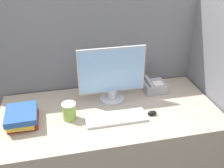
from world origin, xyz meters
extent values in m
cube|color=slate|center=(0.00, 0.84, 0.79)|extent=(2.06, 0.04, 1.59)
cube|color=slate|center=(0.87, 0.43, 0.79)|extent=(0.04, 0.87, 1.59)
cube|color=tan|center=(0.00, 0.40, 0.39)|extent=(1.66, 0.81, 0.78)
cylinder|color=#B7B7BC|center=(0.05, 0.56, 0.79)|extent=(0.20, 0.20, 0.02)
cylinder|color=#B7B7BC|center=(0.05, 0.56, 0.83)|extent=(0.08, 0.08, 0.07)
cube|color=#B7B7BC|center=(0.05, 0.56, 1.04)|extent=(0.53, 0.02, 0.37)
cube|color=#8CB7E5|center=(0.05, 0.55, 1.04)|extent=(0.50, 0.01, 0.35)
cube|color=silver|center=(0.02, 0.29, 0.79)|extent=(0.45, 0.16, 0.02)
ellipsoid|color=black|center=(0.29, 0.28, 0.79)|extent=(0.07, 0.04, 0.03)
cylinder|color=#8CB247|center=(-0.31, 0.37, 0.84)|extent=(0.10, 0.10, 0.12)
cylinder|color=white|center=(-0.31, 0.37, 0.90)|extent=(0.10, 0.10, 0.01)
cube|color=maroon|center=(-0.64, 0.40, 0.79)|extent=(0.21, 0.24, 0.02)
cube|color=gold|center=(-0.64, 0.38, 0.82)|extent=(0.19, 0.24, 0.04)
cube|color=#264C8C|center=(-0.64, 0.38, 0.86)|extent=(0.22, 0.26, 0.04)
cube|color=#99999E|center=(0.43, 0.61, 0.82)|extent=(0.18, 0.17, 0.08)
cube|color=white|center=(0.46, 0.59, 0.86)|extent=(0.08, 0.07, 0.00)
cylinder|color=#99999E|center=(0.38, 0.61, 0.88)|extent=(0.04, 0.18, 0.04)
camera|label=1|loc=(-0.35, -1.22, 1.93)|focal=42.00mm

